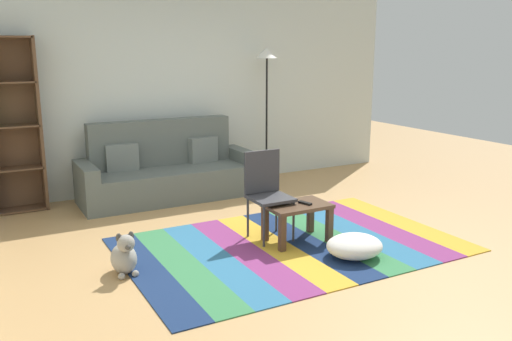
% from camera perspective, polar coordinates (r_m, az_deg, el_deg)
% --- Properties ---
extents(ground_plane, '(14.00, 14.00, 0.00)m').
position_cam_1_polar(ground_plane, '(5.52, 1.53, -7.37)').
color(ground_plane, tan).
extents(back_wall, '(6.80, 0.10, 2.70)m').
position_cam_1_polar(back_wall, '(7.52, -8.24, 8.49)').
color(back_wall, silver).
rests_on(back_wall, ground_plane).
extents(rug, '(3.24, 2.12, 0.01)m').
position_cam_1_polar(rug, '(5.38, 3.74, -7.89)').
color(rug, navy).
rests_on(rug, ground_plane).
extents(couch, '(2.26, 0.80, 1.00)m').
position_cam_1_polar(couch, '(7.05, -9.43, -0.19)').
color(couch, '#59605B').
rests_on(couch, ground_plane).
extents(coffee_table, '(0.63, 0.42, 0.39)m').
position_cam_1_polar(coffee_table, '(5.38, 4.42, -4.45)').
color(coffee_table, '#513826').
rests_on(coffee_table, rug).
extents(pouf, '(0.54, 0.48, 0.21)m').
position_cam_1_polar(pouf, '(5.11, 10.45, -7.93)').
color(pouf, white).
rests_on(pouf, rug).
extents(dog, '(0.22, 0.35, 0.40)m').
position_cam_1_polar(dog, '(4.81, -13.87, -8.86)').
color(dog, '#9E998E').
rests_on(dog, ground_plane).
extents(standing_lamp, '(0.32, 0.32, 1.92)m').
position_cam_1_polar(standing_lamp, '(7.68, 1.16, 10.58)').
color(standing_lamp, black).
rests_on(standing_lamp, ground_plane).
extents(tv_remote, '(0.08, 0.16, 0.02)m').
position_cam_1_polar(tv_remote, '(5.36, 5.26, -3.46)').
color(tv_remote, black).
rests_on(tv_remote, coffee_table).
extents(folding_chair, '(0.40, 0.40, 0.90)m').
position_cam_1_polar(folding_chair, '(5.43, 1.11, -1.80)').
color(folding_chair, '#38383D').
rests_on(folding_chair, ground_plane).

